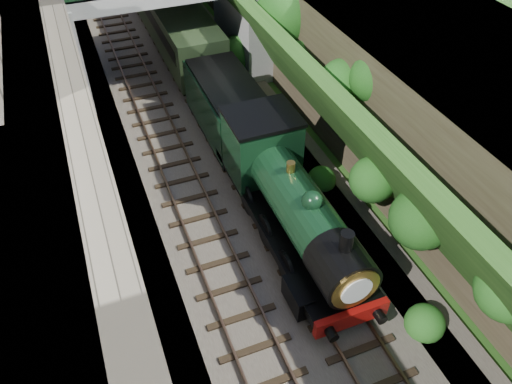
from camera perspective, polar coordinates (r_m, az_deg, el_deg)
name	(u,v)px	position (r m, az deg, el deg)	size (l,w,h in m)	color
trackbed	(187,105)	(28.32, -7.85, 9.80)	(10.00, 90.00, 0.20)	#473F38
retaining_wall	(70,67)	(26.18, -20.51, 13.25)	(1.00, 90.00, 7.00)	#756B56
street_plateau_right	(345,26)	(30.17, 10.09, 18.16)	(8.00, 90.00, 6.25)	#262628
embankment_slope	(274,45)	(28.20, 2.06, 16.47)	(4.72, 90.00, 6.41)	#1E4714
track_left	(151,110)	(27.95, -11.87, 9.14)	(2.50, 90.00, 0.20)	black
track_right	(208,99)	(28.49, -5.53, 10.57)	(2.50, 90.00, 0.20)	black
road_bridge	(178,5)	(30.24, -8.93, 20.31)	(16.00, 6.40, 7.25)	gray
tree	(292,12)	(27.58, 4.12, 19.81)	(3.60, 3.80, 6.60)	black
locomotive	(291,202)	(19.23, 3.97, -1.11)	(3.10, 10.22, 3.83)	black
tender	(228,111)	(24.83, -3.21, 9.28)	(2.70, 6.00, 3.05)	black
coach_front	(165,8)	(35.58, -10.34, 19.98)	(2.90, 18.00, 3.70)	black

